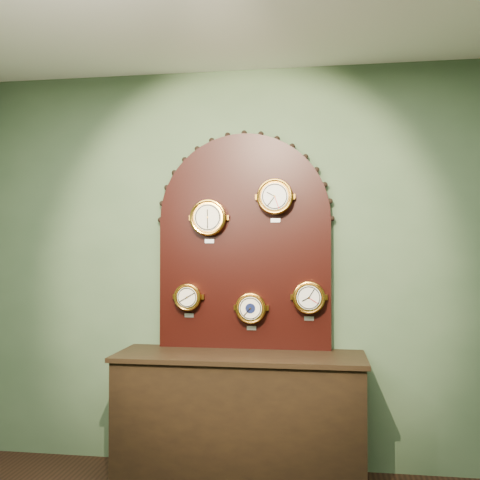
% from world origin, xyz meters
% --- Properties ---
extents(wall_back, '(4.00, 0.00, 4.00)m').
position_xyz_m(wall_back, '(0.00, 2.50, 1.40)').
color(wall_back, '#42593D').
rests_on(wall_back, ground).
extents(shop_counter, '(1.60, 0.50, 0.80)m').
position_xyz_m(shop_counter, '(0.00, 2.23, 0.40)').
color(shop_counter, black).
rests_on(shop_counter, ground_plane).
extents(display_board, '(1.26, 0.06, 1.53)m').
position_xyz_m(display_board, '(0.00, 2.45, 1.63)').
color(display_board, black).
rests_on(display_board, shop_counter).
extents(roman_clock, '(0.25, 0.08, 0.30)m').
position_xyz_m(roman_clock, '(-0.24, 2.38, 1.74)').
color(roman_clock, orange).
rests_on(roman_clock, display_board).
extents(arabic_clock, '(0.25, 0.08, 0.30)m').
position_xyz_m(arabic_clock, '(0.22, 2.38, 1.88)').
color(arabic_clock, orange).
rests_on(arabic_clock, display_board).
extents(hygrometer, '(0.19, 0.08, 0.24)m').
position_xyz_m(hygrometer, '(-0.39, 2.38, 1.19)').
color(hygrometer, orange).
rests_on(hygrometer, display_board).
extents(barometer, '(0.21, 0.08, 0.26)m').
position_xyz_m(barometer, '(0.06, 2.38, 1.12)').
color(barometer, orange).
rests_on(barometer, display_board).
extents(tide_clock, '(0.22, 0.08, 0.27)m').
position_xyz_m(tide_clock, '(0.45, 2.38, 1.19)').
color(tide_clock, orange).
rests_on(tide_clock, display_board).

